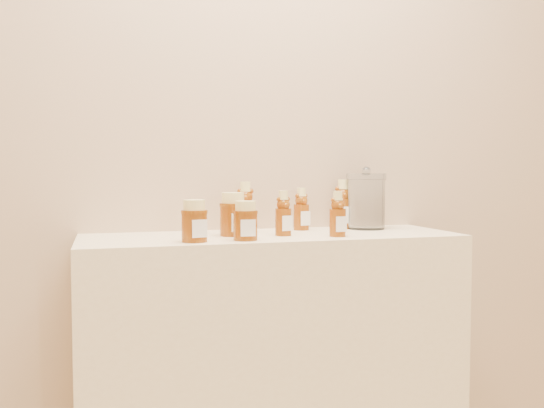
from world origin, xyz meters
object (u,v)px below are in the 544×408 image
object	(u,v)px
glass_canister	(366,199)
honey_jar_left	(194,221)
display_table	(272,373)
bear_bottle_front_left	(283,210)
bear_bottle_back_left	(245,203)

from	to	relation	value
glass_canister	honey_jar_left	bearing A→B (deg)	-161.65
display_table	honey_jar_left	world-z (taller)	honey_jar_left
bear_bottle_front_left	glass_canister	distance (m)	0.37
bear_bottle_front_left	glass_canister	bearing A→B (deg)	8.32
display_table	bear_bottle_back_left	size ratio (longest dim) A/B	6.31
bear_bottle_back_left	bear_bottle_front_left	size ratio (longest dim) A/B	1.19
bear_bottle_back_left	honey_jar_left	distance (m)	0.32
honey_jar_left	bear_bottle_front_left	bearing A→B (deg)	1.69
bear_bottle_back_left	glass_canister	distance (m)	0.43
honey_jar_left	glass_canister	distance (m)	0.67
bear_bottle_back_left	bear_bottle_front_left	xyz separation A→B (m)	(0.09, -0.15, -0.02)
display_table	bear_bottle_back_left	bearing A→B (deg)	117.68
bear_bottle_back_left	honey_jar_left	size ratio (longest dim) A/B	1.57
honey_jar_left	glass_canister	world-z (taller)	glass_canister
bear_bottle_back_left	glass_canister	bearing A→B (deg)	11.53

